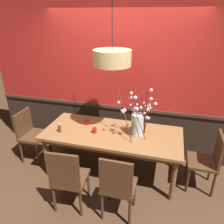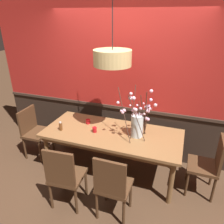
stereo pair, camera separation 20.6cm
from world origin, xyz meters
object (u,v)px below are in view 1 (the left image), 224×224
(candle_holder_nearer_center, at_px, (87,122))
(candle_holder_nearer_edge, at_px, (94,130))
(pendant_lamp, at_px, (112,58))
(chair_near_side_right, at_px, (118,185))
(dining_table, at_px, (112,137))
(vase_with_blossoms, at_px, (138,122))
(chair_head_east_end, at_px, (208,159))
(chair_far_side_right, at_px, (142,123))
(chair_head_west_end, at_px, (30,132))
(condiment_bottle, at_px, (60,128))
(chair_near_side_left, at_px, (68,177))

(candle_holder_nearer_center, bearing_deg, candle_holder_nearer_edge, -45.41)
(candle_holder_nearer_center, bearing_deg, pendant_lamp, -10.85)
(chair_near_side_right, distance_m, candle_holder_nearer_center, 1.29)
(dining_table, xyz_separation_m, chair_near_side_right, (0.31, -0.85, -0.13))
(vase_with_blossoms, xyz_separation_m, candle_holder_nearer_edge, (-0.65, -0.11, -0.18))
(pendant_lamp, bearing_deg, chair_head_east_end, -1.60)
(chair_head_east_end, distance_m, vase_with_blossoms, 1.13)
(chair_near_side_right, xyz_separation_m, chair_far_side_right, (0.04, 1.72, -0.01))
(chair_far_side_right, bearing_deg, vase_with_blossoms, -87.48)
(chair_head_east_end, height_order, chair_near_side_right, chair_near_side_right)
(dining_table, bearing_deg, candle_holder_nearer_edge, -162.11)
(chair_near_side_right, height_order, candle_holder_nearer_edge, chair_near_side_right)
(dining_table, xyz_separation_m, vase_with_blossoms, (0.39, 0.02, 0.30))
(candle_holder_nearer_center, bearing_deg, chair_head_west_end, -171.53)
(chair_head_east_end, relative_size, candle_holder_nearer_center, 12.04)
(chair_head_west_end, distance_m, condiment_bottle, 0.79)
(candle_holder_nearer_center, bearing_deg, dining_table, -16.38)
(chair_near_side_left, bearing_deg, candle_holder_nearer_edge, 84.62)
(chair_far_side_right, bearing_deg, chair_head_west_end, -154.57)
(chair_near_side_right, bearing_deg, chair_far_side_right, 88.51)
(chair_head_west_end, bearing_deg, chair_far_side_right, 25.43)
(chair_near_side_right, bearing_deg, chair_head_west_end, 154.94)
(vase_with_blossoms, bearing_deg, candle_holder_nearer_edge, -170.68)
(chair_far_side_right, bearing_deg, condiment_bottle, -136.56)
(chair_head_east_end, xyz_separation_m, condiment_bottle, (-2.21, -0.22, 0.30))
(dining_table, distance_m, chair_near_side_right, 0.92)
(dining_table, relative_size, vase_with_blossoms, 2.74)
(chair_near_side_left, height_order, condiment_bottle, chair_near_side_left)
(chair_head_east_end, height_order, chair_near_side_left, chair_near_side_left)
(chair_head_west_end, height_order, vase_with_blossoms, vase_with_blossoms)
(chair_far_side_right, height_order, condiment_bottle, chair_far_side_right)
(pendant_lamp, bearing_deg, candle_holder_nearer_edge, -151.34)
(chair_near_side_right, distance_m, vase_with_blossoms, 0.98)
(dining_table, bearing_deg, chair_head_west_end, -179.56)
(chair_near_side_right, relative_size, chair_near_side_left, 1.00)
(chair_head_west_end, bearing_deg, condiment_bottle, -15.24)
(candle_holder_nearer_center, bearing_deg, chair_near_side_right, -51.72)
(vase_with_blossoms, relative_size, condiment_bottle, 5.34)
(dining_table, height_order, vase_with_blossoms, vase_with_blossoms)
(dining_table, xyz_separation_m, chair_head_west_end, (-1.49, -0.01, -0.14))
(chair_head_west_end, bearing_deg, pendant_lamp, 2.42)
(dining_table, relative_size, chair_head_east_end, 2.31)
(dining_table, distance_m, pendant_lamp, 1.21)
(candle_holder_nearer_edge, bearing_deg, chair_near_side_left, -95.38)
(dining_table, height_order, chair_far_side_right, chair_far_side_right)
(dining_table, distance_m, chair_head_west_end, 1.50)
(chair_far_side_right, bearing_deg, chair_head_east_end, -38.45)
(condiment_bottle, xyz_separation_m, pendant_lamp, (0.77, 0.26, 1.06))
(chair_head_west_end, bearing_deg, chair_head_east_end, 0.44)
(pendant_lamp, bearing_deg, vase_with_blossoms, -3.92)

